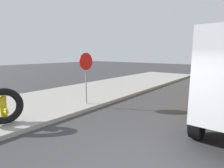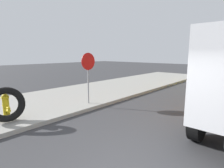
# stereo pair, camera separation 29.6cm
# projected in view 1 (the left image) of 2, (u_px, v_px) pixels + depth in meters

# --- Properties ---
(sidewalk_curb) EXTENTS (36.00, 5.00, 0.15)m
(sidewalk_curb) POSITION_uv_depth(u_px,v_px,m) (1.00, 112.00, 7.13)
(sidewalk_curb) COLOR #99968E
(sidewalk_curb) RESTS_ON ground
(fire_hydrant) EXTENTS (0.24, 0.54, 0.91)m
(fire_hydrant) POSITION_uv_depth(u_px,v_px,m) (3.00, 108.00, 5.87)
(fire_hydrant) COLOR yellow
(fire_hydrant) RESTS_ON sidewalk_curb
(loose_tire) EXTENTS (1.24, 0.75, 1.18)m
(loose_tire) POSITION_uv_depth(u_px,v_px,m) (4.00, 106.00, 5.69)
(loose_tire) COLOR black
(loose_tire) RESTS_ON sidewalk_curb
(stop_sign) EXTENTS (0.76, 0.08, 2.29)m
(stop_sign) POSITION_uv_depth(u_px,v_px,m) (86.00, 69.00, 7.86)
(stop_sign) COLOR gray
(stop_sign) RESTS_ON sidewalk_curb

